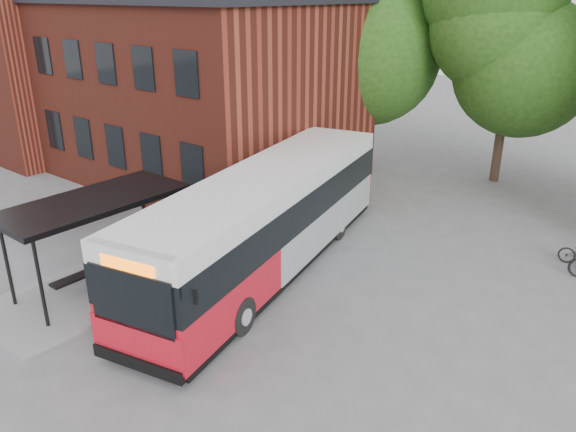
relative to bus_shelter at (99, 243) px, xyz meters
The scene contains 6 objects.
ground 4.83m from the bus_shelter, 12.53° to the left, with size 100.00×100.00×0.00m, color slate.
station_building 13.42m from the bus_shelter, 130.36° to the left, with size 18.40×10.40×8.50m, color maroon, non-canonical shape.
bus_shelter is the anchor object (origin of this frame).
tree_0 17.54m from the bus_shelter, 95.04° to the left, with size 7.92×7.92×11.00m, color #204512, non-canonical shape.
tree_1 19.19m from the bus_shelter, 73.01° to the left, with size 7.92×7.92×10.40m, color #204512, non-canonical shape.
city_bus 5.18m from the bus_shelter, 53.46° to the left, with size 2.75×12.92×3.28m, color red, non-canonical shape.
Camera 1 is at (9.54, -9.30, 8.45)m, focal length 35.00 mm.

